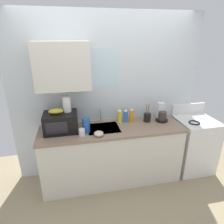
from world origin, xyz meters
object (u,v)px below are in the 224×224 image
dish_soap_bottle_yellow (120,116)px  dish_soap_bottle_orange (132,115)px  microwave (61,122)px  coffee_maker (161,114)px  banana_bunch (56,111)px  small_bowl (99,134)px  paper_towel_roll (67,104)px  mug_white (82,132)px  cereal_canister (86,125)px  utensil_crock (147,117)px  stove_range (193,144)px  dish_soap_bottle_blue (126,116)px

dish_soap_bottle_yellow → dish_soap_bottle_orange: (0.19, -0.02, 0.00)m
microwave → coffee_maker: bearing=2.2°
banana_bunch → small_bowl: size_ratio=1.54×
paper_towel_roll → microwave: bearing=-152.8°
coffee_maker → dish_soap_bottle_orange: 0.48m
dish_soap_bottle_orange → mug_white: (-0.79, -0.29, -0.06)m
microwave → paper_towel_roll: 0.27m
paper_towel_roll → cereal_canister: bearing=-32.0°
mug_white → small_bowl: bearing=-15.3°
cereal_canister → small_bowl: cereal_canister is taller
dish_soap_bottle_yellow → small_bowl: (-0.38, -0.38, -0.07)m
dish_soap_bottle_yellow → utensil_crock: (0.43, -0.06, -0.03)m
stove_range → paper_towel_roll: 2.18m
banana_bunch → mug_white: 0.45m
cereal_canister → small_bowl: 0.23m
stove_range → coffee_maker: bearing=169.8°
banana_bunch → small_bowl: bearing=-24.7°
stove_range → dish_soap_bottle_yellow: dish_soap_bottle_yellow is taller
paper_towel_roll → stove_range: bearing=-2.7°
coffee_maker → dish_soap_bottle_yellow: size_ratio=1.26×
banana_bunch → paper_towel_roll: (0.15, 0.05, 0.08)m
coffee_maker → dish_soap_bottle_orange: bearing=174.6°
stove_range → coffee_maker: size_ratio=3.86×
coffee_maker → dish_soap_bottle_blue: size_ratio=1.32×
stove_range → microwave: size_ratio=2.35×
paper_towel_roll → dish_soap_bottle_blue: 0.92m
dish_soap_bottle_orange → dish_soap_bottle_yellow: bearing=173.2°
dish_soap_bottle_yellow → small_bowl: bearing=-135.4°
coffee_maker → cereal_canister: bearing=-172.5°
paper_towel_roll → coffee_maker: size_ratio=0.79×
dish_soap_bottle_blue → utensil_crock: bearing=-9.5°
banana_bunch → dish_soap_bottle_yellow: bearing=7.7°
dish_soap_bottle_yellow → coffee_maker: bearing=-5.8°
dish_soap_bottle_blue → small_bowl: dish_soap_bottle_blue is taller
paper_towel_roll → cereal_canister: size_ratio=1.05×
cereal_canister → banana_bunch: bearing=165.6°
coffee_maker → mug_white: bearing=-168.9°
stove_range → microwave: (-2.12, 0.04, 0.58)m
stove_range → cereal_canister: cereal_canister is taller
cereal_canister → mug_white: 0.13m
paper_towel_roll → small_bowl: paper_towel_roll is taller
banana_bunch → mug_white: (0.32, -0.19, -0.26)m
paper_towel_roll → dish_soap_bottle_orange: paper_towel_roll is taller
cereal_canister → small_bowl: bearing=-44.4°
utensil_crock → microwave: bearing=-176.9°
mug_white → utensil_crock: utensil_crock is taller
microwave → mug_white: microwave is taller
microwave → paper_towel_roll: (0.10, 0.05, 0.24)m
coffee_maker → stove_range: bearing=-10.2°
mug_white → utensil_crock: size_ratio=0.32×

